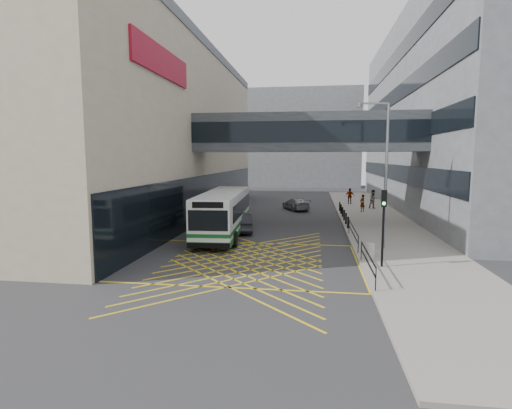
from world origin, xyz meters
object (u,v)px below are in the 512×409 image
at_px(street_lamp, 383,166).
at_px(litter_bin, 370,251).
at_px(bus, 224,212).
at_px(pedestrian_b, 373,199).
at_px(traffic_light, 383,217).
at_px(car_dark, 241,222).
at_px(pedestrian_a, 362,203).
at_px(car_silver, 296,204).
at_px(pedestrian_c, 350,196).
at_px(car_white, 212,233).

distance_m(street_lamp, litter_bin, 5.31).
bearing_deg(street_lamp, bus, 154.33).
bearing_deg(pedestrian_b, street_lamp, -109.85).
bearing_deg(traffic_light, car_dark, 144.68).
distance_m(traffic_light, street_lamp, 5.06).
relative_size(litter_bin, pedestrian_a, 0.47).
xyz_separation_m(car_silver, litter_bin, (4.90, -20.43, -0.12)).
relative_size(car_silver, pedestrian_b, 2.23).
height_order(car_silver, pedestrian_c, pedestrian_c).
relative_size(car_silver, traffic_light, 1.14).
distance_m(traffic_light, litter_bin, 2.73).
bearing_deg(pedestrian_b, car_white, -137.54).
xyz_separation_m(car_white, car_silver, (4.62, 17.40, 0.01)).
bearing_deg(litter_bin, car_dark, 138.53).
xyz_separation_m(pedestrian_a, pedestrian_b, (1.44, 2.61, 0.13)).
bearing_deg(pedestrian_a, litter_bin, 42.34).
bearing_deg(car_dark, bus, 46.52).
distance_m(bus, pedestrian_a, 17.16).
height_order(bus, pedestrian_b, bus).
bearing_deg(pedestrian_a, pedestrian_c, -126.57).
xyz_separation_m(car_dark, pedestrian_b, (11.66, 14.05, 0.41)).
distance_m(bus, car_dark, 2.06).
bearing_deg(pedestrian_a, pedestrian_b, -161.14).
bearing_deg(bus, street_lamp, -20.65).
distance_m(bus, car_white, 3.05).
height_order(car_silver, street_lamp, street_lamp).
distance_m(car_silver, pedestrian_a, 6.85).
bearing_deg(pedestrian_b, pedestrian_c, 105.29).
xyz_separation_m(car_white, street_lamp, (10.47, -0.32, 4.36)).
bearing_deg(traffic_light, pedestrian_c, 99.29).
distance_m(car_dark, litter_bin, 11.28).
bearing_deg(litter_bin, car_silver, 103.49).
height_order(car_dark, car_silver, car_dark).
bearing_deg(car_silver, bus, 49.38).
relative_size(bus, traffic_light, 2.94).
bearing_deg(pedestrian_a, car_silver, -55.12).
bearing_deg(street_lamp, pedestrian_b, 74.64).
relative_size(traffic_light, litter_bin, 4.76).
height_order(traffic_light, pedestrian_c, traffic_light).
bearing_deg(pedestrian_b, bus, -141.90).
xyz_separation_m(litter_bin, pedestrian_c, (1.13, 25.39, 0.51)).
bearing_deg(bus, pedestrian_a, 45.87).
xyz_separation_m(bus, car_silver, (4.49, 14.53, -0.99)).
bearing_deg(car_silver, litter_bin, 80.05).
distance_m(car_dark, traffic_light, 12.85).
distance_m(car_dark, car_silver, 13.44).
bearing_deg(pedestrian_a, street_lamp, 44.79).
distance_m(car_dark, street_lamp, 11.38).
xyz_separation_m(car_dark, car_silver, (3.55, 12.96, -0.05)).
distance_m(bus, pedestrian_b, 20.07).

